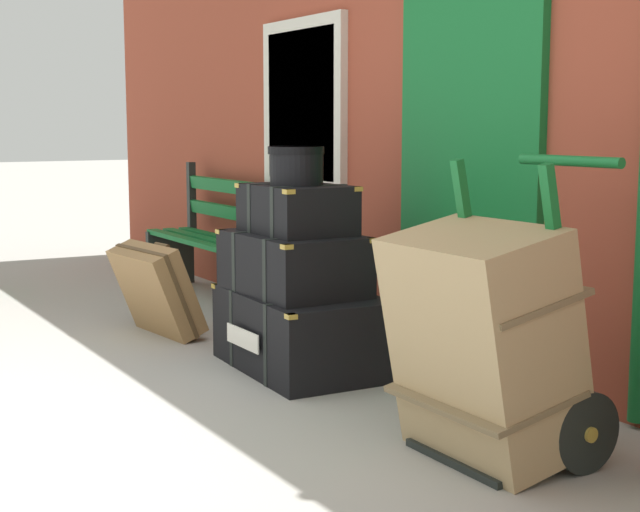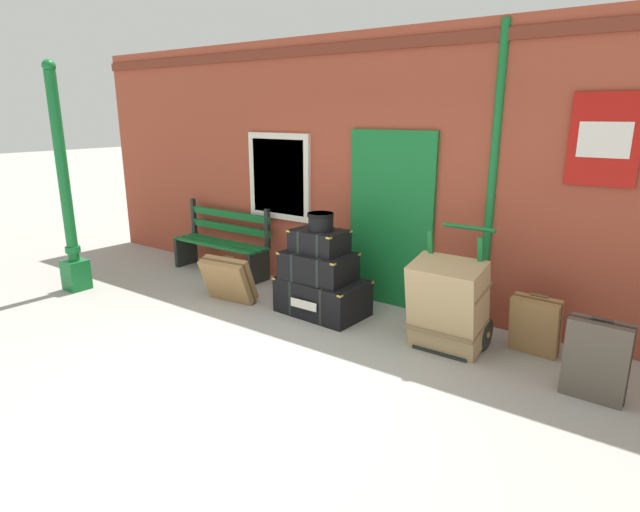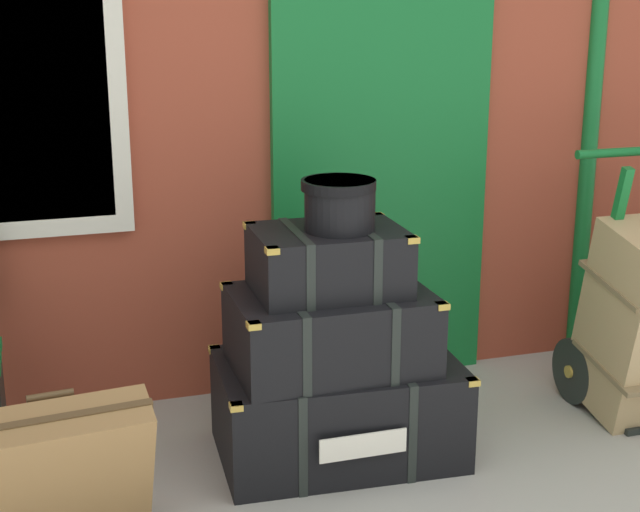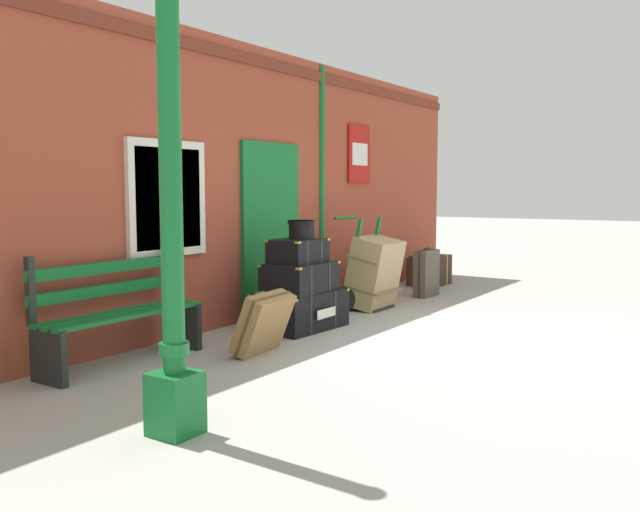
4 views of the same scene
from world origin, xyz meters
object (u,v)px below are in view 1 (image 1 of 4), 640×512
object	(u,v)px
platform_bench	(215,240)
suitcase_beige	(156,290)
steamer_trunk_middle	(293,263)
steamer_trunk_top	(297,209)
porters_trolley	(515,387)
round_hatbox	(296,163)
large_brown_trunk	(483,343)
steamer_trunk_base	(302,331)

from	to	relation	value
platform_bench	suitcase_beige	world-z (taller)	platform_bench
steamer_trunk_middle	steamer_trunk_top	xyz separation A→B (m)	(-0.00, 0.02, 0.29)
steamer_trunk_top	porters_trolley	world-z (taller)	porters_trolley
round_hatbox	porters_trolley	xyz separation A→B (m)	(1.57, 0.12, -0.85)
large_brown_trunk	platform_bench	bearing A→B (deg)	171.44
porters_trolley	steamer_trunk_base	bearing A→B (deg)	-176.66
round_hatbox	large_brown_trunk	world-z (taller)	round_hatbox
porters_trolley	large_brown_trunk	bearing A→B (deg)	-90.00
porters_trolley	large_brown_trunk	distance (m)	0.27
porters_trolley	large_brown_trunk	size ratio (longest dim) A/B	1.26
steamer_trunk_top	large_brown_trunk	bearing A→B (deg)	-2.91
round_hatbox	porters_trolley	distance (m)	1.79
steamer_trunk_middle	porters_trolley	bearing A→B (deg)	4.21
steamer_trunk_middle	round_hatbox	distance (m)	0.54
platform_bench	steamer_trunk_middle	world-z (taller)	platform_bench
steamer_trunk_base	large_brown_trunk	distance (m)	1.59
steamer_trunk_top	suitcase_beige	size ratio (longest dim) A/B	0.90
steamer_trunk_top	steamer_trunk_base	bearing A→B (deg)	2.69
steamer_trunk_top	porters_trolley	size ratio (longest dim) A/B	0.52
steamer_trunk_base	steamer_trunk_top	bearing A→B (deg)	-177.31
platform_bench	porters_trolley	distance (m)	3.74
steamer_trunk_middle	porters_trolley	world-z (taller)	porters_trolley
steamer_trunk_top	suitcase_beige	bearing A→B (deg)	-161.33
porters_trolley	suitcase_beige	xyz separation A→B (m)	(-2.73, -0.47, 0.02)
steamer_trunk_middle	large_brown_trunk	size ratio (longest dim) A/B	0.86
steamer_trunk_base	steamer_trunk_top	xyz separation A→B (m)	(-0.04, -0.00, 0.66)
steamer_trunk_base	platform_bench	bearing A→B (deg)	167.52
suitcase_beige	large_brown_trunk	bearing A→B (deg)	6.20
round_hatbox	steamer_trunk_top	bearing A→B (deg)	148.13
steamer_trunk_top	porters_trolley	bearing A→B (deg)	3.32
steamer_trunk_base	suitcase_beige	distance (m)	1.23
platform_bench	porters_trolley	xyz separation A→B (m)	(3.71, -0.38, -0.17)
porters_trolley	steamer_trunk_middle	bearing A→B (deg)	-175.79
platform_bench	large_brown_trunk	distance (m)	3.75
steamer_trunk_top	suitcase_beige	world-z (taller)	steamer_trunk_top
round_hatbox	large_brown_trunk	xyz separation A→B (m)	(1.57, -0.06, -0.64)
steamer_trunk_base	steamer_trunk_middle	xyz separation A→B (m)	(-0.04, -0.03, 0.37)
steamer_trunk_base	large_brown_trunk	world-z (taller)	large_brown_trunk
porters_trolley	round_hatbox	bearing A→B (deg)	-175.73
steamer_trunk_middle	round_hatbox	xyz separation A→B (m)	(0.04, 0.00, 0.54)
steamer_trunk_base	round_hatbox	size ratio (longest dim) A/B	3.50
steamer_trunk_base	round_hatbox	xyz separation A→B (m)	(-0.01, -0.03, 0.91)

